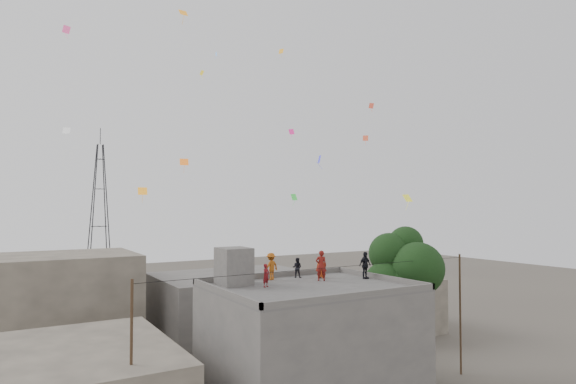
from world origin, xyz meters
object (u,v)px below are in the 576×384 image
Objects in this scene: transmission_tower at (99,218)px; person_dark_adult at (365,265)px; person_red_adult at (321,266)px; tree at (404,275)px; stair_head_box at (234,266)px.

person_dark_adult is at bearing -77.95° from transmission_tower.
person_red_adult is at bearing 156.54° from person_dark_adult.
person_dark_adult is (-2.99, 0.14, 0.79)m from tree.
transmission_tower reaches higher than stair_head_box.
tree reaches higher than person_red_adult.
tree reaches higher than stair_head_box.
tree is at bearing -158.53° from person_red_adult.
transmission_tower is 39.06m from person_red_adult.
transmission_tower reaches higher than person_red_adult.
stair_head_box is at bearing 169.26° from tree.
transmission_tower is 11.58× the size of person_red_adult.
person_red_adult is at bearing -13.55° from stair_head_box.
transmission_tower is 12.68× the size of person_dark_adult.
tree is at bearing -12.02° from person_dark_adult.
stair_head_box is 0.22× the size of tree.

